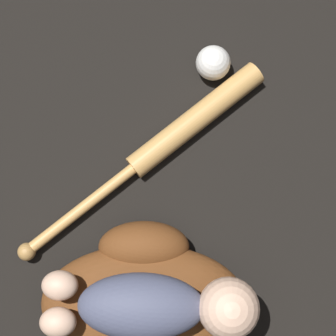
{
  "coord_description": "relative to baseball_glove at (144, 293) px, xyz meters",
  "views": [
    {
      "loc": [
        0.06,
        0.09,
        1.09
      ],
      "look_at": [
        0.05,
        0.27,
        0.07
      ],
      "focal_mm": 60.0,
      "sensor_mm": 36.0,
      "label": 1
    }
  ],
  "objects": [
    {
      "name": "baseball",
      "position": [
        0.11,
        0.45,
        -0.01
      ],
      "size": [
        0.07,
        0.07,
        0.07
      ],
      "color": "white",
      "rests_on": "ground"
    },
    {
      "name": "baby_figure",
      "position": [
        0.03,
        -0.02,
        0.1
      ],
      "size": [
        0.37,
        0.12,
        0.1
      ],
      "color": "#4C516B",
      "rests_on": "baseball_glove"
    },
    {
      "name": "ground_plane",
      "position": [
        -0.02,
        -0.04,
        -0.05
      ],
      "size": [
        6.0,
        6.0,
        0.0
      ],
      "primitive_type": "plane",
      "color": "black"
    },
    {
      "name": "baseball_bat",
      "position": [
        0.04,
        0.3,
        -0.03
      ],
      "size": [
        0.46,
        0.41,
        0.05
      ],
      "color": "tan",
      "rests_on": "ground"
    },
    {
      "name": "baseball_glove",
      "position": [
        0.0,
        0.0,
        0.0
      ],
      "size": [
        0.38,
        0.27,
        0.1
      ],
      "color": "brown",
      "rests_on": "ground"
    }
  ]
}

